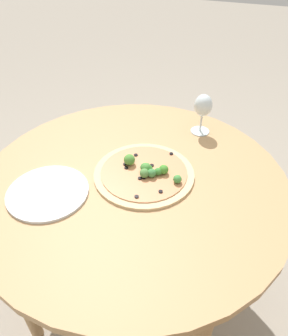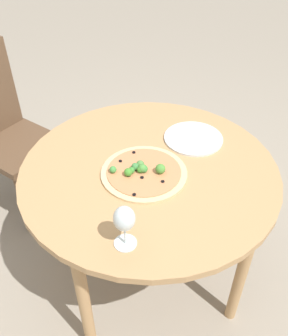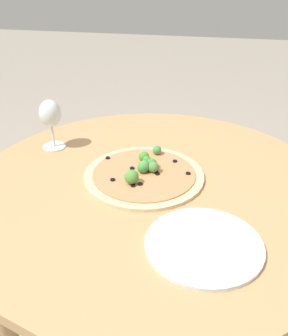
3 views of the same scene
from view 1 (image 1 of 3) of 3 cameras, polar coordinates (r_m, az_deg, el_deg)
The scene contains 5 objects.
ground_plane at distance 1.69m, azimuth -1.38°, elevation -20.31°, with size 12.00×12.00×0.00m, color gray.
dining_table at distance 1.19m, azimuth -1.85°, elevation -4.57°, with size 1.08×1.08×0.71m.
pizza at distance 1.15m, azimuth 0.11°, elevation -0.77°, with size 0.35×0.35×0.05m.
wine_glass at distance 1.34m, azimuth 10.24°, elevation 10.45°, with size 0.08×0.08×0.17m.
plate_near at distance 1.12m, azimuth -16.41°, elevation -4.06°, with size 0.27×0.27×0.01m.
Camera 1 is at (-0.80, -0.31, 1.46)m, focal length 35.00 mm.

